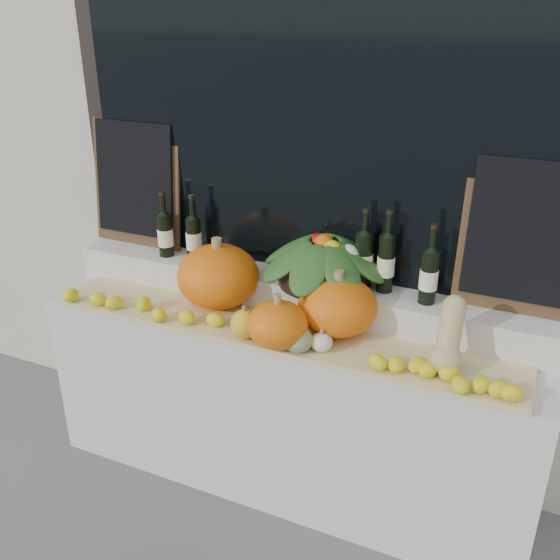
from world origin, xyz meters
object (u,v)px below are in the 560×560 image
Objects in this scene: butternut_squash at (448,339)px; produce_bowl at (323,259)px; pumpkin_right at (338,306)px; pumpkin_left at (218,276)px; wine_bottle_tall at (363,260)px.

produce_bowl reaches higher than butternut_squash.
pumpkin_right is 1.18× the size of butternut_squash.
pumpkin_left reaches higher than butternut_squash.
wine_bottle_tall reaches higher than pumpkin_right.
butternut_squash is (0.48, -0.09, 0.00)m from pumpkin_right.
wine_bottle_tall is at bearing 145.69° from butternut_squash.
butternut_squash is at bearing -6.06° from pumpkin_left.
butternut_squash is at bearing -34.31° from wine_bottle_tall.
pumpkin_right is (0.58, -0.02, -0.02)m from pumpkin_left.
produce_bowl is 1.68× the size of wine_bottle_tall.
pumpkin_left is 0.49m from produce_bowl.
pumpkin_left is 1.07m from butternut_squash.
pumpkin_left reaches higher than pumpkin_right.
pumpkin_right is at bearing -101.13° from wine_bottle_tall.
produce_bowl is at bearing -167.97° from wine_bottle_tall.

